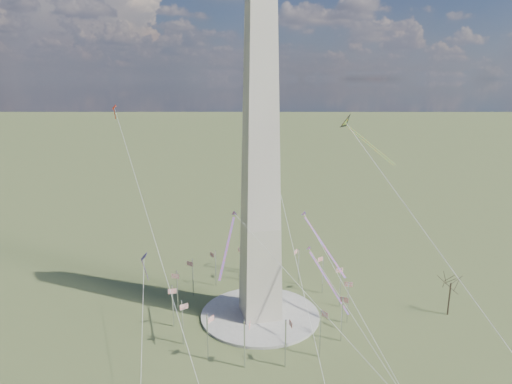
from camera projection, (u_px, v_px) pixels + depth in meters
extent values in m
plane|color=#4F5B2D|center=(260.00, 316.00, 138.94)|extent=(2000.00, 2000.00, 0.00)
cylinder|color=#B1ACA2|center=(260.00, 315.00, 138.84)|extent=(36.00, 36.00, 0.80)
cylinder|color=silver|center=(340.00, 287.00, 143.23)|extent=(0.36, 0.36, 13.00)
cube|color=red|center=(339.00, 270.00, 143.18)|extent=(2.40, 0.08, 1.50)
cylinder|color=silver|center=(323.00, 275.00, 152.18)|extent=(0.36, 0.36, 13.00)
cube|color=red|center=(321.00, 259.00, 151.92)|extent=(2.25, 0.99, 1.50)
cylinder|color=silver|center=(299.00, 267.00, 158.87)|extent=(0.36, 0.36, 13.00)
cube|color=red|center=(296.00, 252.00, 158.25)|extent=(1.75, 1.75, 1.50)
cylinder|color=silver|center=(271.00, 263.00, 162.29)|extent=(0.36, 0.36, 13.00)
cube|color=red|center=(267.00, 249.00, 161.21)|extent=(0.99, 2.25, 1.50)
cylinder|color=silver|center=(243.00, 263.00, 161.91)|extent=(0.36, 0.36, 13.00)
cube|color=red|center=(239.00, 250.00, 160.34)|extent=(0.08, 2.40, 1.50)
cylinder|color=silver|center=(216.00, 268.00, 157.80)|extent=(0.36, 0.36, 13.00)
cube|color=red|center=(212.00, 255.00, 155.79)|extent=(0.99, 2.25, 1.50)
cylinder|color=silver|center=(193.00, 277.00, 150.58)|extent=(0.36, 0.36, 13.00)
cube|color=red|center=(190.00, 264.00, 148.23)|extent=(1.75, 1.75, 1.50)
cylinder|color=silver|center=(177.00, 290.00, 141.35)|extent=(0.36, 0.36, 13.00)
cube|color=red|center=(175.00, 276.00, 138.82)|extent=(2.25, 0.99, 1.50)
cylinder|color=silver|center=(173.00, 306.00, 131.51)|extent=(0.36, 0.36, 13.00)
cube|color=red|center=(172.00, 291.00, 129.00)|extent=(2.40, 0.08, 1.50)
cylinder|color=silver|center=(182.00, 323.00, 122.56)|extent=(0.36, 0.36, 13.00)
cube|color=red|center=(184.00, 307.00, 120.26)|extent=(2.25, 0.99, 1.50)
cylinder|color=silver|center=(207.00, 337.00, 115.87)|extent=(0.36, 0.36, 13.00)
cube|color=red|center=(211.00, 319.00, 113.93)|extent=(1.75, 1.75, 1.50)
cylinder|color=silver|center=(245.00, 345.00, 112.45)|extent=(0.36, 0.36, 13.00)
cube|color=red|center=(250.00, 326.00, 110.98)|extent=(0.99, 2.25, 1.50)
cylinder|color=silver|center=(285.00, 344.00, 112.83)|extent=(0.36, 0.36, 13.00)
cube|color=red|center=(291.00, 324.00, 111.84)|extent=(0.08, 2.40, 1.50)
cylinder|color=silver|center=(320.00, 334.00, 116.94)|extent=(0.36, 0.36, 13.00)
cube|color=red|center=(325.00, 314.00, 116.40)|extent=(0.99, 2.25, 1.50)
cylinder|color=silver|center=(342.00, 320.00, 124.16)|extent=(0.36, 0.36, 13.00)
cube|color=red|center=(344.00, 300.00, 123.96)|extent=(1.75, 1.75, 1.50)
cylinder|color=silver|center=(348.00, 303.00, 133.39)|extent=(0.36, 0.36, 13.00)
cube|color=red|center=(349.00, 284.00, 133.36)|extent=(2.25, 0.99, 1.50)
cylinder|color=#463D2B|center=(449.00, 299.00, 138.49)|extent=(0.45, 0.45, 10.46)
cube|color=orange|center=(372.00, 145.00, 144.04)|extent=(11.45, 11.61, 11.12)
cube|color=orange|center=(370.00, 146.00, 142.37)|extent=(11.45, 11.61, 11.12)
cube|color=navy|center=(144.00, 257.00, 134.23)|extent=(2.04, 3.11, 2.43)
cube|color=#F14626|center=(145.00, 269.00, 135.20)|extent=(1.92, 2.71, 8.38)
cube|color=#F14626|center=(324.00, 246.00, 122.22)|extent=(5.63, 17.61, 11.38)
cube|color=#F14626|center=(227.00, 247.00, 118.79)|extent=(7.40, 16.44, 11.03)
cube|color=#F14626|center=(328.00, 282.00, 136.90)|extent=(5.72, 19.22, 12.37)
cube|color=#F73D1D|center=(114.00, 107.00, 150.40)|extent=(1.42, 1.86, 1.75)
cube|color=#F73D1D|center=(115.00, 113.00, 150.86)|extent=(0.54, 1.52, 4.01)
cube|color=silver|center=(248.00, 52.00, 166.57)|extent=(1.02, 1.64, 1.45)
cube|color=silver|center=(248.00, 56.00, 166.95)|extent=(0.60, 1.26, 3.31)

